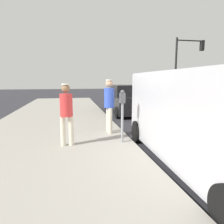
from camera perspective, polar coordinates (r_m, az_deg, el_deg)
name	(u,v)px	position (r m, az deg, el deg)	size (l,w,h in m)	color
ground_plane	(175,151)	(6.15, 16.74, -10.18)	(80.00, 80.00, 0.00)	#2D2D33
sidewalk_slab	(43,158)	(5.51, -18.28, -11.67)	(5.00, 32.00, 0.15)	#9E998E
parking_meter_near	(122,107)	(6.00, 2.82, 1.32)	(0.14, 0.18, 1.52)	gray
pedestrian_in_red	(66,111)	(5.83, -12.26, 0.39)	(0.36, 0.34, 1.71)	beige
pedestrian_in_blue	(109,102)	(7.10, -0.77, 2.65)	(0.34, 0.36, 1.81)	beige
parked_van	(206,116)	(5.10, 24.12, -1.07)	(2.24, 5.25, 2.15)	#BCBCC1
parked_sedan_behind	(126,100)	(12.35, 3.89, 3.15)	(1.94, 4.40, 1.65)	black
traffic_light_corner	(186,60)	(18.27, 19.35, 13.20)	(2.48, 0.42, 5.20)	black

